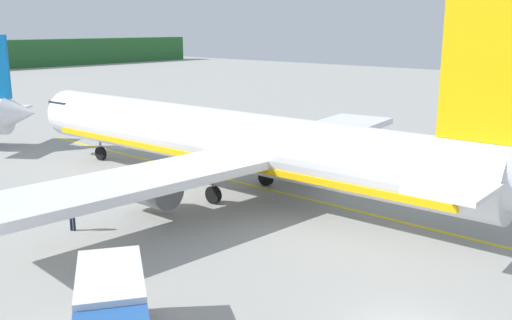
% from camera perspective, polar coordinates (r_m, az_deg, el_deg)
% --- Properties ---
extents(airliner_foreground, '(34.67, 41.70, 11.90)m').
position_cam_1_polar(airliner_foreground, '(36.90, -2.63, 1.90)').
color(airliner_foreground, white).
rests_on(airliner_foreground, ground).
extents(service_truck_catering, '(5.24, 6.32, 2.62)m').
position_cam_1_polar(service_truck_catering, '(19.80, -14.29, -14.80)').
color(service_truck_catering, '#2659A5').
rests_on(service_truck_catering, ground).
extents(cargo_container_near, '(1.90, 1.90, 2.11)m').
position_cam_1_polar(cargo_container_near, '(37.38, 12.68, -2.04)').
color(cargo_container_near, '#333338').
rests_on(cargo_container_near, ground).
extents(crew_marshaller, '(0.42, 0.56, 1.76)m').
position_cam_1_polar(crew_marshaller, '(31.85, -18.01, -4.99)').
color(crew_marshaller, '#191E33').
rests_on(crew_marshaller, ground).
extents(crew_loader_left, '(0.63, 0.28, 1.63)m').
position_cam_1_polar(crew_loader_left, '(35.92, -12.35, -2.72)').
color(crew_loader_left, '#191E33').
rests_on(crew_loader_left, ground).
extents(apron_guide_line, '(0.30, 60.00, 0.01)m').
position_cam_1_polar(apron_guide_line, '(36.39, 4.63, -3.80)').
color(apron_guide_line, yellow).
rests_on(apron_guide_line, ground).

